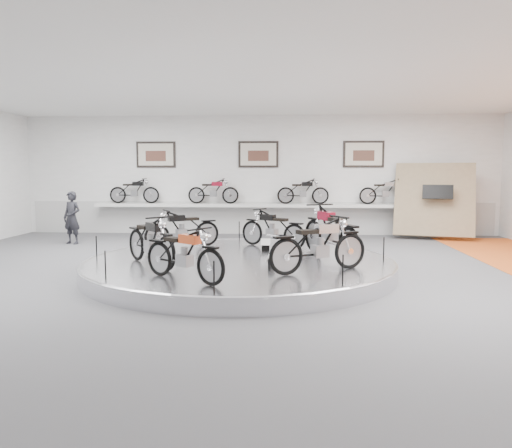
# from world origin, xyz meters

# --- Properties ---
(floor) EXTENTS (16.00, 16.00, 0.00)m
(floor) POSITION_xyz_m (0.00, 0.00, 0.00)
(floor) COLOR #505053
(floor) RESTS_ON ground
(ceiling) EXTENTS (16.00, 16.00, 0.00)m
(ceiling) POSITION_xyz_m (0.00, 0.00, 4.00)
(ceiling) COLOR white
(ceiling) RESTS_ON wall_back
(wall_back) EXTENTS (16.00, 0.00, 16.00)m
(wall_back) POSITION_xyz_m (0.00, 7.00, 2.00)
(wall_back) COLOR white
(wall_back) RESTS_ON floor
(wall_front) EXTENTS (16.00, 0.00, 16.00)m
(wall_front) POSITION_xyz_m (0.00, -7.00, 2.00)
(wall_front) COLOR white
(wall_front) RESTS_ON floor
(dado_band) EXTENTS (15.68, 0.04, 1.10)m
(dado_band) POSITION_xyz_m (0.00, 6.98, 0.55)
(dado_band) COLOR #BCBCBA
(dado_band) RESTS_ON floor
(display_platform) EXTENTS (6.40, 6.40, 0.30)m
(display_platform) POSITION_xyz_m (0.00, 0.30, 0.15)
(display_platform) COLOR silver
(display_platform) RESTS_ON floor
(platform_rim) EXTENTS (6.40, 6.40, 0.10)m
(platform_rim) POSITION_xyz_m (0.00, 0.30, 0.27)
(platform_rim) COLOR #B2B2BA
(platform_rim) RESTS_ON display_platform
(shelf) EXTENTS (11.00, 0.55, 0.10)m
(shelf) POSITION_xyz_m (0.00, 6.70, 1.00)
(shelf) COLOR silver
(shelf) RESTS_ON wall_back
(poster_left) EXTENTS (1.35, 0.06, 0.88)m
(poster_left) POSITION_xyz_m (-3.50, 6.96, 2.70)
(poster_left) COLOR beige
(poster_left) RESTS_ON wall_back
(poster_center) EXTENTS (1.35, 0.06, 0.88)m
(poster_center) POSITION_xyz_m (0.00, 6.96, 2.70)
(poster_center) COLOR beige
(poster_center) RESTS_ON wall_back
(poster_right) EXTENTS (1.35, 0.06, 0.88)m
(poster_right) POSITION_xyz_m (3.50, 6.96, 2.70)
(poster_right) COLOR beige
(poster_right) RESTS_ON wall_back
(display_panel) EXTENTS (2.56, 1.52, 2.30)m
(display_panel) POSITION_xyz_m (5.60, 6.10, 1.25)
(display_panel) COLOR #927D5B
(display_panel) RESTS_ON floor
(shelf_bike_a) EXTENTS (1.22, 0.43, 0.73)m
(shelf_bike_a) POSITION_xyz_m (-4.20, 6.70, 1.42)
(shelf_bike_a) COLOR black
(shelf_bike_a) RESTS_ON shelf
(shelf_bike_b) EXTENTS (1.22, 0.43, 0.73)m
(shelf_bike_b) POSITION_xyz_m (-1.50, 6.70, 1.42)
(shelf_bike_b) COLOR maroon
(shelf_bike_b) RESTS_ON shelf
(shelf_bike_c) EXTENTS (1.22, 0.43, 0.73)m
(shelf_bike_c) POSITION_xyz_m (1.50, 6.70, 1.42)
(shelf_bike_c) COLOR black
(shelf_bike_c) RESTS_ON shelf
(shelf_bike_d) EXTENTS (1.22, 0.43, 0.73)m
(shelf_bike_d) POSITION_xyz_m (4.20, 6.70, 1.42)
(shelf_bike_d) COLOR #B6B7BB
(shelf_bike_d) RESTS_ON shelf
(bike_a) EXTENTS (1.41, 2.01, 1.12)m
(bike_a) POSITION_xyz_m (1.91, 0.71, 0.86)
(bike_a) COLOR maroon
(bike_a) RESTS_ON display_platform
(bike_b) EXTENTS (1.62, 1.33, 0.92)m
(bike_b) POSITION_xyz_m (0.64, 2.03, 0.76)
(bike_b) COLOR black
(bike_b) RESTS_ON display_platform
(bike_c) EXTENTS (1.64, 1.28, 0.93)m
(bike_c) POSITION_xyz_m (-1.52, 1.82, 0.76)
(bike_c) COLOR black
(bike_c) RESTS_ON display_platform
(bike_d) EXTENTS (1.55, 1.66, 0.99)m
(bike_d) POSITION_xyz_m (-1.65, -0.46, 0.79)
(bike_d) COLOR black
(bike_d) RESTS_ON display_platform
(bike_e) EXTENTS (1.60, 1.35, 0.92)m
(bike_e) POSITION_xyz_m (-0.72, -1.80, 0.76)
(bike_e) COLOR #B53F1A
(bike_e) RESTS_ON display_platform
(bike_f) EXTENTS (1.80, 1.38, 1.02)m
(bike_f) POSITION_xyz_m (1.57, -0.92, 0.81)
(bike_f) COLOR #B6B7BB
(bike_f) RESTS_ON display_platform
(visitor) EXTENTS (0.65, 0.52, 1.55)m
(visitor) POSITION_xyz_m (-5.33, 4.29, 0.77)
(visitor) COLOR black
(visitor) RESTS_ON floor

